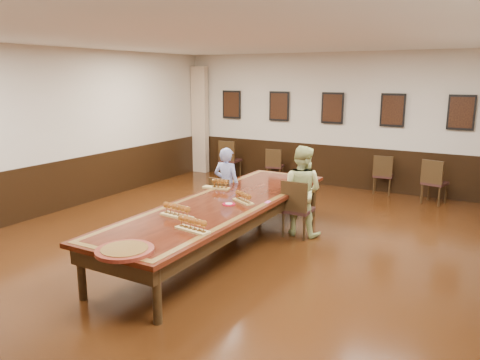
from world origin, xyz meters
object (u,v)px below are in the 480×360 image
Objects in this scene: spare_chair_d at (435,181)px; carved_platter at (125,250)px; person_man at (227,185)px; person_woman at (301,191)px; spare_chair_a at (231,159)px; conference_table at (224,211)px; chair_man at (224,200)px; spare_chair_b at (275,165)px; spare_chair_c at (383,174)px; chair_woman at (298,208)px.

carved_platter is at bearing 85.00° from spare_chair_d.
person_man is 1.45m from person_woman.
spare_chair_a is 5.25m from conference_table.
spare_chair_b is at bearing -80.76° from chair_man.
spare_chair_d is at bearing -135.49° from person_man.
spare_chair_d is at bearing 156.80° from spare_chair_c.
chair_man is at bearing 88.64° from spare_chair_b.
person_man is 1.37m from conference_table.
person_man reaches higher than spare_chair_a.
conference_table is (0.67, -1.10, 0.18)m from chair_man.
person_woman is (-0.00, 0.10, 0.28)m from chair_woman.
person_woman is (-1.70, -3.25, 0.29)m from spare_chair_d.
person_man is 1.82× the size of carved_platter.
conference_table is 2.35m from carved_platter.
spare_chair_c is 0.18× the size of conference_table.
chair_woman is 4.83m from spare_chair_a.
chair_woman is at bearing 131.41° from spare_chair_a.
chair_man is 4.61m from spare_chair_d.
person_woman is 1.99× the size of carved_platter.
spare_chair_d is at bearing 175.91° from spare_chair_a.
chair_woman reaches higher than chair_man.
person_woman is 3.61m from carved_platter.
spare_chair_a reaches higher than spare_chair_d.
person_woman reaches higher than carved_platter.
conference_table is at bearing 119.80° from chair_man.
spare_chair_b is (-2.14, 3.57, -0.06)m from chair_woman.
spare_chair_d is at bearing 71.32° from carved_platter.
person_man is (0.69, -3.49, 0.26)m from spare_chair_b.
conference_table is (1.37, -4.68, 0.18)m from spare_chair_b.
spare_chair_a is at bearing 119.80° from conference_table.
carved_platter is at bearing 108.82° from spare_chair_a.
chair_man is 3.65m from spare_chair_b.
chair_woman reaches higher than spare_chair_c.
chair_man is 0.89× the size of chair_woman.
conference_table is at bearing 54.03° from chair_woman.
carved_platter is (1.53, -7.02, 0.34)m from spare_chair_b.
spare_chair_d is 3.68m from person_woman.
chair_man is at bearing -0.54° from chair_woman.
chair_man is 0.63× the size of person_man.
conference_table is (2.61, -4.56, 0.11)m from spare_chair_a.
spare_chair_c is 1.20m from spare_chair_d.
person_woman is at bearing 57.75° from conference_table.
spare_chair_b is 0.56× the size of person_woman.
chair_man reaches higher than conference_table.
spare_chair_c is 5.00m from conference_table.
chair_woman reaches higher than conference_table.
spare_chair_b is 4.88m from conference_table.
spare_chair_c is 4.14m from person_man.
spare_chair_b is at bearing -59.63° from person_woman.
conference_table is at bearing 117.87° from person_man.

